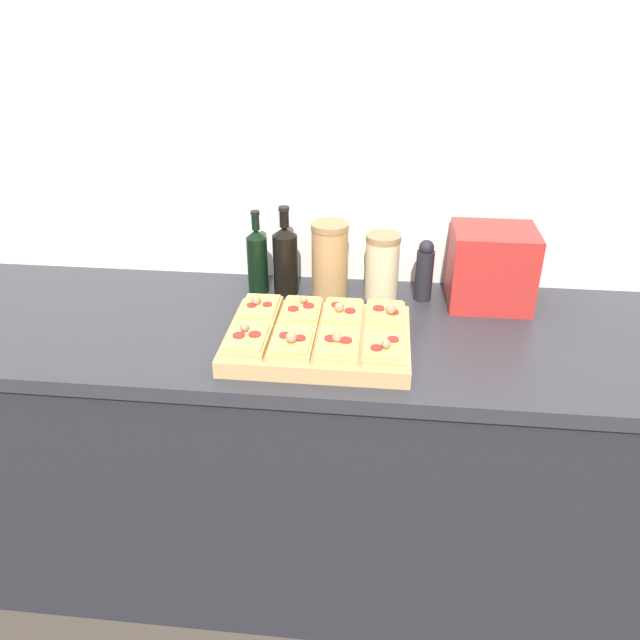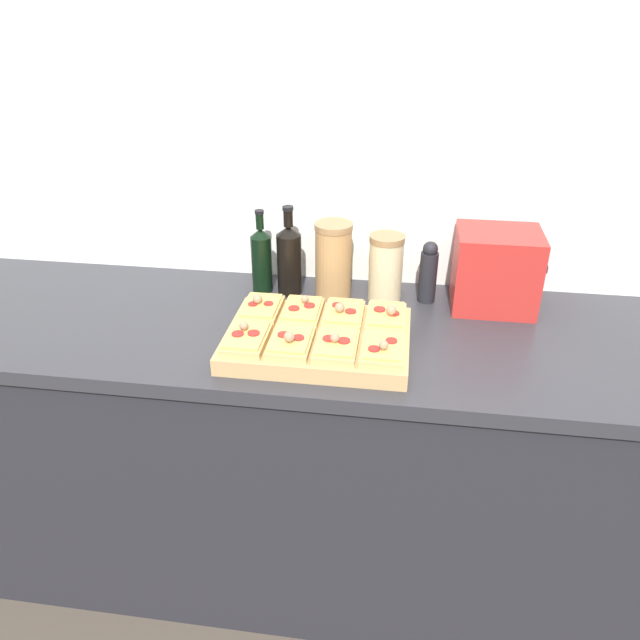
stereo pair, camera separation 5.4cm
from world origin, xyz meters
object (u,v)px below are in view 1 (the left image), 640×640
cutting_board (319,340)px  pepper_mill (424,271)px  grain_jar_tall (330,260)px  toaster_oven (491,267)px  grain_jar_short (382,266)px  olive_oil_bottle (257,259)px  wine_bottle (285,259)px

cutting_board → pepper_mill: 0.43m
grain_jar_tall → toaster_oven: (0.47, -0.01, -0.00)m
grain_jar_short → pepper_mill: 0.12m
olive_oil_bottle → cutting_board: bearing=-55.1°
cutting_board → grain_jar_tall: (-0.00, 0.31, 0.09)m
grain_jar_tall → pepper_mill: grain_jar_tall is taller
cutting_board → toaster_oven: 0.57m
olive_oil_bottle → toaster_oven: bearing=-0.4°
grain_jar_tall → pepper_mill: bearing=0.0°
olive_oil_bottle → grain_jar_tall: olive_oil_bottle is taller
cutting_board → toaster_oven: (0.47, 0.31, 0.09)m
wine_bottle → toaster_oven: (0.60, -0.01, 0.00)m
wine_bottle → grain_jar_tall: bearing=-0.0°
cutting_board → toaster_oven: bearing=33.4°
pepper_mill → grain_jar_short: bearing=180.0°
toaster_oven → grain_jar_tall: bearing=179.3°
olive_oil_bottle → grain_jar_short: olive_oil_bottle is taller
olive_oil_bottle → grain_jar_short: size_ratio=1.29×
olive_oil_bottle → toaster_oven: olive_oil_bottle is taller
wine_bottle → grain_jar_short: wine_bottle is taller
cutting_board → grain_jar_short: 0.36m
pepper_mill → wine_bottle: bearing=180.0°
olive_oil_bottle → pepper_mill: olive_oil_bottle is taller
pepper_mill → grain_jar_tall: bearing=-180.0°
grain_jar_tall → grain_jar_short: grain_jar_tall is taller
grain_jar_short → pepper_mill: size_ratio=1.06×
olive_oil_bottle → toaster_oven: 0.69m
grain_jar_tall → cutting_board: bearing=-89.8°
grain_jar_tall → toaster_oven: size_ratio=0.89×
toaster_oven → pepper_mill: bearing=178.4°
wine_bottle → grain_jar_short: size_ratio=1.37×
wine_bottle → grain_jar_tall: (0.13, -0.00, 0.00)m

